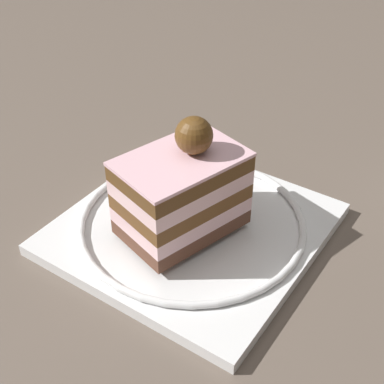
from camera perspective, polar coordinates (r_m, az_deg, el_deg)
The scene contains 4 objects.
ground_plane at distance 0.49m, azimuth 1.16°, elevation -6.43°, with size 2.40×2.40×0.00m, color brown.
dessert_plate at distance 0.50m, azimuth 0.00°, elevation -3.59°, with size 0.24×0.24×0.02m.
cake_slice at distance 0.46m, azimuth -1.05°, elevation 0.14°, with size 0.09×0.12×0.11m.
fork at distance 0.54m, azimuth 1.52°, elevation 1.69°, with size 0.08×0.09×0.00m.
Camera 1 is at (0.22, -0.28, 0.33)m, focal length 50.88 mm.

